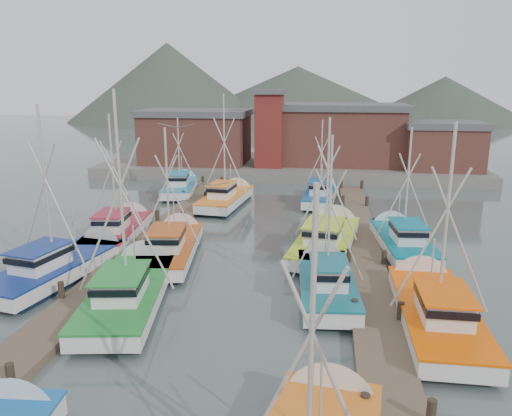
# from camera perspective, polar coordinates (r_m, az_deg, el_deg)

# --- Properties ---
(ground) EXTENTS (260.00, 260.00, 0.00)m
(ground) POSITION_cam_1_polar(r_m,az_deg,el_deg) (25.62, -2.86, -10.20)
(ground) COLOR #485756
(ground) RESTS_ON ground
(dock_left) EXTENTS (2.30, 46.00, 1.50)m
(dock_left) POSITION_cam_1_polar(r_m,az_deg,el_deg) (31.09, -14.23, -5.72)
(dock_left) COLOR brown
(dock_left) RESTS_ON ground
(dock_right) EXTENTS (2.30, 46.00, 1.50)m
(dock_right) POSITION_cam_1_polar(r_m,az_deg,el_deg) (28.95, 12.57, -7.13)
(dock_right) COLOR brown
(dock_right) RESTS_ON ground
(quay) EXTENTS (44.00, 16.00, 1.20)m
(quay) POSITION_cam_1_polar(r_m,az_deg,el_deg) (60.88, 3.82, 4.76)
(quay) COLOR gray
(quay) RESTS_ON ground
(shed_left) EXTENTS (12.72, 8.48, 6.20)m
(shed_left) POSITION_cam_1_polar(r_m,az_deg,el_deg) (60.26, -6.87, 8.18)
(shed_left) COLOR brown
(shed_left) RESTS_ON quay
(shed_center) EXTENTS (14.84, 9.54, 6.90)m
(shed_center) POSITION_cam_1_polar(r_m,az_deg,el_deg) (60.18, 9.65, 8.41)
(shed_center) COLOR brown
(shed_center) RESTS_ON quay
(shed_right) EXTENTS (8.48, 6.36, 5.20)m
(shed_right) POSITION_cam_1_polar(r_m,az_deg,el_deg) (58.61, 20.56, 6.72)
(shed_right) COLOR brown
(shed_right) RESTS_ON quay
(lookout_tower) EXTENTS (3.60, 3.60, 8.50)m
(lookout_tower) POSITION_cam_1_polar(r_m,az_deg,el_deg) (56.49, 1.53, 9.11)
(lookout_tower) COLOR maroon
(lookout_tower) RESTS_ON quay
(distant_hills) EXTENTS (175.00, 140.00, 42.00)m
(distant_hills) POSITION_cam_1_polar(r_m,az_deg,el_deg) (146.87, 1.46, 10.10)
(distant_hills) COLOR #444F41
(distant_hills) RESTS_ON ground
(boat_4) EXTENTS (4.72, 10.52, 11.25)m
(boat_4) POSITION_cam_1_polar(r_m,az_deg,el_deg) (25.60, -14.06, -8.96)
(boat_4) COLOR #0E1B31
(boat_4) RESTS_ON ground
(boat_5) EXTENTS (3.55, 8.76, 8.90)m
(boat_5) POSITION_cam_1_polar(r_m,az_deg,el_deg) (26.10, 7.99, -8.22)
(boat_5) COLOR #0E1B31
(boat_5) RESTS_ON ground
(boat_6) EXTENTS (4.73, 10.10, 10.40)m
(boat_6) POSITION_cam_1_polar(r_m,az_deg,el_deg) (29.96, -21.10, -6.06)
(boat_6) COLOR #0E1B31
(boat_6) RESTS_ON ground
(boat_7) EXTENTS (4.09, 9.81, 9.99)m
(boat_7) POSITION_cam_1_polar(r_m,az_deg,el_deg) (24.20, 19.64, -10.80)
(boat_7) COLOR #0E1B31
(boat_7) RESTS_ON ground
(boat_8) EXTENTS (4.12, 9.74, 8.89)m
(boat_8) POSITION_cam_1_polar(r_m,az_deg,el_deg) (31.53, -9.55, -4.29)
(boat_8) COLOR #0E1B31
(boat_8) RESTS_ON ground
(boat_9) EXTENTS (4.70, 10.73, 9.52)m
(boat_9) POSITION_cam_1_polar(r_m,az_deg,el_deg) (32.83, 8.17, -3.48)
(boat_9) COLOR #0E1B31
(boat_9) RESTS_ON ground
(boat_10) EXTENTS (3.83, 9.30, 9.36)m
(boat_10) POSITION_cam_1_polar(r_m,az_deg,el_deg) (35.84, -15.28, -2.32)
(boat_10) COLOR #0E1B31
(boat_10) RESTS_ON ground
(boat_11) EXTENTS (3.60, 9.05, 8.71)m
(boat_11) POSITION_cam_1_polar(r_m,az_deg,el_deg) (33.54, 16.20, -3.53)
(boat_11) COLOR #0E1B31
(boat_11) RESTS_ON ground
(boat_12) EXTENTS (4.12, 9.40, 10.43)m
(boat_12) POSITION_cam_1_polar(r_m,az_deg,el_deg) (44.04, -3.27, 1.22)
(boat_12) COLOR #0E1B31
(boat_12) RESTS_ON ground
(boat_13) EXTENTS (3.26, 8.53, 8.09)m
(boat_13) POSITION_cam_1_polar(r_m,az_deg,el_deg) (45.34, 7.42, 1.49)
(boat_13) COLOR #0E1B31
(boat_13) RESTS_ON ground
(boat_14) EXTENTS (4.07, 9.14, 8.07)m
(boat_14) POSITION_cam_1_polar(r_m,az_deg,el_deg) (49.28, -8.57, 2.47)
(boat_14) COLOR #0E1B31
(boat_14) RESTS_ON ground
(gull_near) EXTENTS (1.54, 0.61, 0.24)m
(gull_near) POSITION_cam_1_polar(r_m,az_deg,el_deg) (20.81, -9.07, 9.23)
(gull_near) COLOR gray
(gull_near) RESTS_ON ground
(gull_far) EXTENTS (1.55, 0.63, 0.24)m
(gull_far) POSITION_cam_1_polar(r_m,az_deg,el_deg) (22.94, -4.97, 2.72)
(gull_far) COLOR gray
(gull_far) RESTS_ON ground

